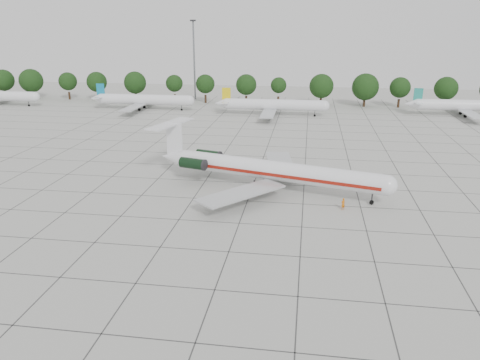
{
  "coord_description": "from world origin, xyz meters",
  "views": [
    {
      "loc": [
        8.2,
        -62.62,
        24.51
      ],
      "look_at": [
        -0.94,
        -0.96,
        3.5
      ],
      "focal_mm": 35.0,
      "sensor_mm": 36.0,
      "label": 1
    }
  ],
  "objects": [
    {
      "name": "ground",
      "position": [
        0.0,
        0.0,
        0.0
      ],
      "size": [
        260.0,
        260.0,
        0.0
      ],
      "primitive_type": "plane",
      "color": "#B0B0A8",
      "rests_on": "ground"
    },
    {
      "name": "apron_joints",
      "position": [
        0.0,
        15.0,
        0.01
      ],
      "size": [
        170.0,
        170.0,
        0.02
      ],
      "primitive_type": "cube",
      "color": "#383838",
      "rests_on": "ground"
    },
    {
      "name": "main_airliner",
      "position": [
        1.72,
        5.8,
        3.18
      ],
      "size": [
        37.76,
        29.03,
        9.0
      ],
      "rotation": [
        0.0,
        0.0,
        -0.28
      ],
      "color": "silver",
      "rests_on": "ground"
    },
    {
      "name": "ground_crew",
      "position": [
        13.47,
        -1.26,
        0.83
      ],
      "size": [
        0.73,
        0.67,
        1.67
      ],
      "primitive_type": "imported",
      "rotation": [
        0.0,
        0.0,
        3.74
      ],
      "color": "orange",
      "rests_on": "ground"
    },
    {
      "name": "bg_airliner_b",
      "position": [
        -40.18,
        70.0,
        2.91
      ],
      "size": [
        28.24,
        27.2,
        7.4
      ],
      "color": "silver",
      "rests_on": "ground"
    },
    {
      "name": "bg_airliner_c",
      "position": [
        -1.54,
        66.49,
        2.91
      ],
      "size": [
        28.24,
        27.2,
        7.4
      ],
      "color": "silver",
      "rests_on": "ground"
    },
    {
      "name": "bg_airliner_d",
      "position": [
        51.23,
        73.31,
        2.91
      ],
      "size": [
        28.24,
        27.2,
        7.4
      ],
      "color": "silver",
      "rests_on": "ground"
    },
    {
      "name": "tree_line",
      "position": [
        -11.68,
        85.0,
        5.98
      ],
      "size": [
        249.86,
        8.44,
        10.22
      ],
      "color": "#332114",
      "rests_on": "ground"
    },
    {
      "name": "floodlight_mast",
      "position": [
        -30.0,
        92.0,
        14.28
      ],
      "size": [
        1.6,
        1.6,
        25.45
      ],
      "color": "slate",
      "rests_on": "ground"
    }
  ]
}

